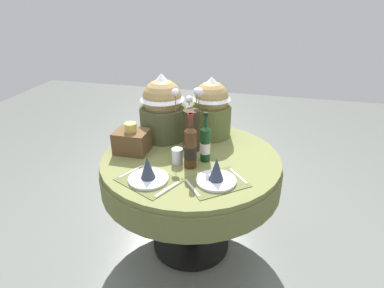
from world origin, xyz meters
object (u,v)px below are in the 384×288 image
(dining_table, at_px, (191,173))
(wine_bottle_left, at_px, (190,147))
(wine_bottle_centre, at_px, (205,143))
(gift_tub_back_centre, at_px, (211,105))
(place_setting_left, at_px, (148,174))
(gift_tub_back_left, at_px, (162,105))
(flower_vase, at_px, (191,126))
(woven_basket_side_left, at_px, (132,141))
(tumbler_near_left, at_px, (177,156))
(place_setting_right, at_px, (216,176))

(dining_table, height_order, wine_bottle_left, wine_bottle_left)
(wine_bottle_left, distance_m, wine_bottle_centre, 0.13)
(wine_bottle_centre, bearing_deg, gift_tub_back_centre, 95.85)
(place_setting_left, xyz_separation_m, wine_bottle_left, (0.21, 0.22, 0.09))
(gift_tub_back_left, bearing_deg, flower_vase, -31.09)
(dining_table, bearing_deg, gift_tub_back_centre, 80.97)
(flower_vase, xyz_separation_m, woven_basket_side_left, (-0.39, -0.13, -0.10))
(tumbler_near_left, bearing_deg, place_setting_left, -112.92)
(woven_basket_side_left, bearing_deg, place_setting_right, -21.89)
(gift_tub_back_centre, bearing_deg, wine_bottle_centre, -84.15)
(place_setting_left, height_order, tumbler_near_left, place_setting_left)
(place_setting_left, bearing_deg, tumbler_near_left, 67.08)
(dining_table, relative_size, woven_basket_side_left, 5.48)
(dining_table, bearing_deg, flower_vase, 102.36)
(place_setting_left, distance_m, gift_tub_back_centre, 0.80)
(gift_tub_back_centre, relative_size, woven_basket_side_left, 2.04)
(dining_table, bearing_deg, wine_bottle_centre, -16.27)
(place_setting_right, bearing_deg, wine_bottle_left, 142.82)
(place_setting_left, height_order, woven_basket_side_left, woven_basket_side_left)
(gift_tub_back_left, relative_size, gift_tub_back_centre, 1.07)
(tumbler_near_left, xyz_separation_m, woven_basket_side_left, (-0.35, 0.08, 0.03))
(place_setting_left, bearing_deg, place_setting_right, 10.97)
(place_setting_left, xyz_separation_m, gift_tub_back_left, (-0.11, 0.62, 0.21))
(place_setting_right, height_order, flower_vase, flower_vase)
(tumbler_near_left, bearing_deg, gift_tub_back_centre, 75.28)
(wine_bottle_left, xyz_separation_m, woven_basket_side_left, (-0.45, 0.11, -0.06))
(place_setting_right, relative_size, tumbler_near_left, 4.26)
(gift_tub_back_centre, xyz_separation_m, woven_basket_side_left, (-0.48, -0.41, -0.16))
(tumbler_near_left, xyz_separation_m, gift_tub_back_left, (-0.21, 0.37, 0.21))
(wine_bottle_left, xyz_separation_m, gift_tub_back_centre, (0.03, 0.52, 0.10))
(flower_vase, relative_size, gift_tub_back_centre, 0.98)
(gift_tub_back_left, xyz_separation_m, woven_basket_side_left, (-0.14, -0.29, -0.17))
(place_setting_left, distance_m, gift_tub_back_left, 0.66)
(flower_vase, xyz_separation_m, wine_bottle_left, (0.05, -0.24, -0.04))
(gift_tub_back_centre, bearing_deg, wine_bottle_left, -93.37)
(wine_bottle_centre, height_order, woven_basket_side_left, wine_bottle_centre)
(wine_bottle_centre, xyz_separation_m, tumbler_near_left, (-0.17, -0.07, -0.08))
(place_setting_right, bearing_deg, flower_vase, 122.41)
(flower_vase, bearing_deg, woven_basket_side_left, -161.49)
(place_setting_left, height_order, flower_vase, flower_vase)
(flower_vase, distance_m, tumbler_near_left, 0.25)
(place_setting_left, relative_size, gift_tub_back_left, 0.85)
(woven_basket_side_left, bearing_deg, wine_bottle_left, -13.95)
(dining_table, height_order, gift_tub_back_left, gift_tub_back_left)
(place_setting_right, relative_size, flower_vase, 0.95)
(place_setting_left, relative_size, tumbler_near_left, 4.18)
(dining_table, xyz_separation_m, wine_bottle_centre, (0.10, -0.03, 0.26))
(flower_vase, height_order, gift_tub_back_left, gift_tub_back_left)
(gift_tub_back_left, bearing_deg, dining_table, -43.12)
(place_setting_right, relative_size, wine_bottle_centre, 1.26)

